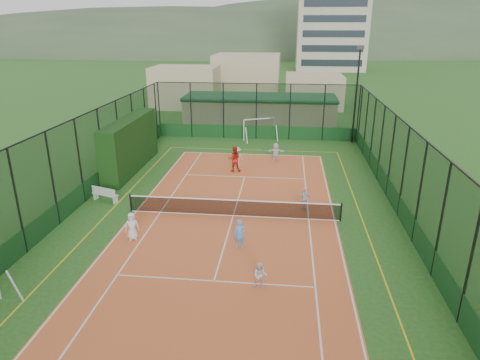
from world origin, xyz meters
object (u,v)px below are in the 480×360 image
Objects in this scene: floodlight_ne at (356,96)px; child_near_left at (132,226)px; child_far_left at (237,157)px; coach at (234,159)px; child_far_back at (276,152)px; child_near_mid at (240,234)px; white_bench at (105,194)px; child_near_right at (260,275)px; clubhouse at (260,111)px; futsal_goal_far at (259,129)px; child_far_right at (304,199)px.

floodlight_ne is 5.92× the size of child_near_left.
floodlight_ne is 12.90m from child_far_left.
child_far_back is at bearing -142.64° from coach.
floodlight_ne reaches higher than child_near_mid.
child_near_left is 14.96m from child_far_back.
white_bench is (-16.40, -15.36, -3.65)m from floodlight_ne.
child_far_back is 0.78× the size of coach.
child_far_left is (-9.35, -8.24, -3.34)m from floodlight_ne.
child_near_right is 15.25m from child_far_left.
floodlight_ne reaches higher than clubhouse.
child_near_right is at bearing -20.37° from white_bench.
white_bench is 17.38m from futsal_goal_far.
child_far_right is (4.64, -7.16, -0.12)m from child_far_left.
child_far_right is at bearing -100.46° from futsal_goal_far.
coach is (-0.09, -0.84, 0.14)m from child_far_left.
child_far_left reaches higher than child_near_mid.
child_far_left is at bearing 64.06° from white_bench.
futsal_goal_far is 1.91× the size of child_far_left.
child_far_right is (1.98, 7.85, 0.09)m from child_near_right.
child_near_left is 1.06× the size of child_far_right.
child_near_left is at bearing -35.19° from white_bench.
clubhouse is 9.75× the size of child_far_left.
child_far_left reaches higher than child_far_back.
futsal_goal_far reaches higher than child_near_right.
coach is (-1.59, 11.03, 0.21)m from child_near_mid.
child_far_back is at bearing 169.79° from child_far_left.
coach is at bearing 100.88° from child_near_right.
white_bench is at bearing 144.14° from child_near_mid.
clubhouse is 8.92× the size of white_bench.
floodlight_ne reaches higher than futsal_goal_far.
child_near_right is 16.87m from child_far_back.
futsal_goal_far is 9.17m from coach.
child_far_back is 3.93m from coach.
floodlight_ne is at bearing 177.20° from child_far_left.
child_far_back is at bearing -80.37° from clubhouse.
child_near_mid is 0.77× the size of coach.
floodlight_ne is 4.50× the size of coach.
futsal_goal_far is 6.63m from child_far_back.
child_far_left is 1.08× the size of child_far_back.
futsal_goal_far is at bearing 93.86° from child_near_right.
child_far_right is at bearing 102.02° from child_far_back.
child_far_right is at bearing -107.01° from floodlight_ne.
child_near_right is at bearing 89.88° from child_far_back.
floodlight_ne reaches higher than white_bench.
child_near_mid reaches higher than child_far_right.
child_near_mid is (5.29, -0.28, 0.01)m from child_near_left.
clubhouse is 5.42m from futsal_goal_far.
floodlight_ne is 8.90m from futsal_goal_far.
child_far_back is (2.75, 1.85, -0.06)m from child_far_left.
child_near_mid is 0.98× the size of child_far_back.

